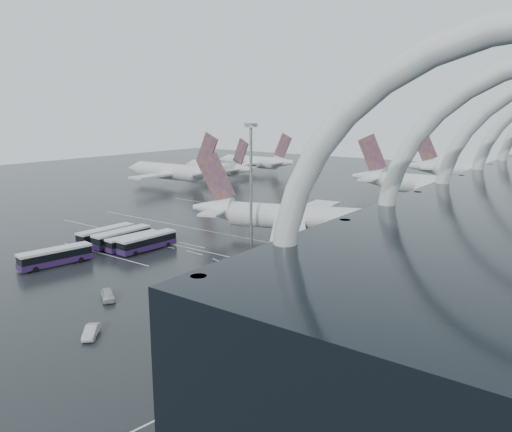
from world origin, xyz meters
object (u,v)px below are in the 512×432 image
Objects in this scene: jet_remote_far at (256,162)px; bus_row_near_b at (122,237)px; airliner_main at (305,219)px; jet_remote_west at (174,172)px; van_curve_b at (108,295)px; gse_cart_belly_a at (378,254)px; airliner_gate_b at (441,186)px; bus_row_far_b at (55,256)px; bus_row_near_a at (106,235)px; gse_cart_belly_b at (405,239)px; bus_row_near_d at (147,242)px; van_curve_c at (91,331)px; gse_cart_belly_d at (445,256)px; airliner_gate_c at (483,171)px; jet_remote_mid at (217,168)px; gse_cart_belly_e at (387,240)px; gse_cart_belly_c at (329,241)px; floodlight_mast at (251,170)px; bus_row_near_c at (133,241)px.

bus_row_near_b is at bearing 113.54° from jet_remote_far.
jet_remote_west reaches higher than airliner_main.
gse_cart_belly_a is at bearing 3.92° from van_curve_b.
jet_remote_far is at bearing 159.22° from airliner_gate_b.
bus_row_far_b is at bearing 120.56° from jet_remote_west.
bus_row_near_a is 6.97× the size of gse_cart_belly_b.
airliner_gate_b reaches higher than bus_row_far_b.
jet_remote_west is 91.93m from bus_row_near_d.
van_curve_b is at bearing -116.19° from airliner_main.
van_curve_c reaches higher than gse_cart_belly_d.
airliner_gate_c is 4.26× the size of bus_row_near_b.
jet_remote_mid reaches higher than gse_cart_belly_a.
airliner_main is at bearing -151.05° from gse_cart_belly_e.
gse_cart_belly_c is (89.51, -65.34, -4.13)m from jet_remote_mid.
bus_row_far_b is at bearing -127.39° from gse_cart_belly_c.
floodlight_mast is (-1.89, 40.14, 15.96)m from van_curve_b.
airliner_gate_c reaches higher than airliner_gate_b.
airliner_main is 11.64× the size of van_curve_b.
jet_remote_west is at bearing 146.34° from floodlight_mast.
airliner_main is at bearing 177.23° from gse_cart_belly_c.
airliner_main is 28.54× the size of gse_cart_belly_b.
gse_cart_belly_a is (8.52, -69.27, -4.72)m from airliner_gate_b.
airliner_gate_c is 1.22× the size of jet_remote_west.
jet_remote_mid reaches higher than van_curve_b.
airliner_gate_c is 176.34m from van_curve_c.
bus_row_near_b is at bearing -153.05° from gse_cart_belly_a.
jet_remote_west is 133.46m from van_curve_c.
bus_row_near_b reaches higher than gse_cart_belly_a.
gse_cart_belly_d is (27.35, 64.12, -0.09)m from van_curve_c.
gse_cart_belly_c is (6.36, -0.31, -4.35)m from airliner_main.
bus_row_near_b reaches higher than gse_cart_belly_e.
gse_cart_belly_b is (53.96, 41.38, -1.32)m from bus_row_near_a.
gse_cart_belly_c is at bearing -113.03° from airliner_gate_c.
floodlight_mast reaches higher than gse_cart_belly_b.
bus_row_near_d is at bearing 129.82° from jet_remote_west.
gse_cart_belly_a is (54.18, 25.94, -1.18)m from bus_row_near_a.
van_curve_c is at bearing 132.19° from jet_remote_mid.
bus_row_near_c is at bearing 74.39° from van_curve_b.
airliner_main reaches higher than bus_row_near_c.
airliner_gate_c is 98.82m from jet_remote_far.
gse_cart_belly_b is (6.52, -103.46, -4.95)m from airliner_gate_c.
gse_cart_belly_c is 0.89× the size of gse_cart_belly_d.
bus_row_far_b is at bearing -141.72° from airliner_main.
airliner_main is 0.94× the size of airliner_gate_c.
jet_remote_mid is at bearing 35.86° from bus_row_near_d.
bus_row_far_b is (6.27, -16.45, 0.00)m from bus_row_near_a.
van_curve_b is 53.76m from gse_cart_belly_a.
jet_remote_far is 1.63× the size of floodlight_mast.
bus_row_far_b is at bearing -140.19° from gse_cart_belly_d.
airliner_main reaches higher than jet_remote_mid.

